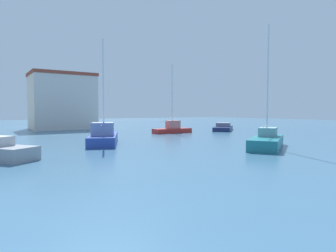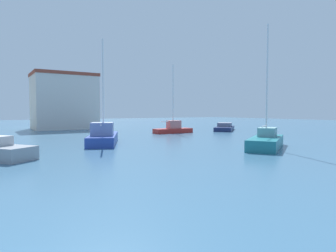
{
  "view_description": "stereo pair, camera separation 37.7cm",
  "coord_description": "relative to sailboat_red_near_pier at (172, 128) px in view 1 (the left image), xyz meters",
  "views": [
    {
      "loc": [
        2.37,
        -4.4,
        2.84
      ],
      "look_at": [
        18.14,
        19.76,
        1.35
      ],
      "focal_mm": 30.97,
      "sensor_mm": 36.0,
      "label": 1
    },
    {
      "loc": [
        2.68,
        -4.61,
        2.84
      ],
      "look_at": [
        18.14,
        19.76,
        1.35
      ],
      "focal_mm": 30.97,
      "sensor_mm": 36.0,
      "label": 2
    }
  ],
  "objects": [
    {
      "name": "water",
      "position": [
        -8.26,
        -6.56,
        -0.59
      ],
      "size": [
        160.0,
        160.0,
        0.0
      ],
      "primitive_type": "plane",
      "color": "#38607F",
      "rests_on": "ground"
    },
    {
      "name": "sailboat_red_near_pier",
      "position": [
        0.0,
        0.0,
        0.0
      ],
      "size": [
        5.21,
        1.71,
        8.77
      ],
      "color": "#B22823",
      "rests_on": "water"
    },
    {
      "name": "sailboat_teal_far_left",
      "position": [
        -2.33,
        -16.51,
        -0.02
      ],
      "size": [
        6.5,
        5.12,
        9.37
      ],
      "color": "#1E707A",
      "rests_on": "water"
    },
    {
      "name": "sailboat_blue_center_channel",
      "position": [
        -11.9,
        -7.0,
        0.05
      ],
      "size": [
        5.05,
        7.56,
        9.07
      ],
      "color": "#233D93",
      "rests_on": "water"
    },
    {
      "name": "motorboat_navy_distant_east",
      "position": [
        9.21,
        0.23,
        -0.17
      ],
      "size": [
        6.79,
        6.34,
        1.13
      ],
      "color": "#19234C",
      "rests_on": "water"
    },
    {
      "name": "yacht_club",
      "position": [
        -9.72,
        17.0,
        3.81
      ],
      "size": [
        9.47,
        7.45,
        8.79
      ],
      "color": "beige",
      "rests_on": "ground"
    }
  ]
}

